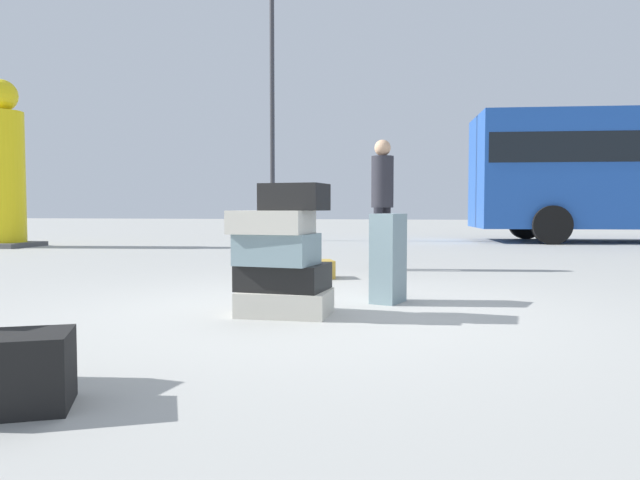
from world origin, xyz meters
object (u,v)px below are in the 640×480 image
(suitcase_tan_foreground_near, at_px, (310,269))
(suitcase_slate_behind_tower, at_px, (388,258))
(yellow_dummy_statue, at_px, (3,173))
(person_bearded_onlooker, at_px, (382,192))
(lamp_post, at_px, (272,62))
(suitcase_tower, at_px, (282,259))
(suitcase_black_right_side, at_px, (3,373))

(suitcase_tan_foreground_near, bearing_deg, suitcase_slate_behind_tower, -79.41)
(suitcase_tan_foreground_near, xyz_separation_m, yellow_dummy_statue, (-7.65, 4.47, 1.48))
(suitcase_tan_foreground_near, height_order, person_bearded_onlooker, person_bearded_onlooker)
(lamp_post, bearing_deg, person_bearded_onlooker, -63.66)
(person_bearded_onlooker, bearing_deg, lamp_post, -128.22)
(suitcase_tan_foreground_near, bearing_deg, lamp_post, 86.72)
(suitcase_slate_behind_tower, bearing_deg, person_bearded_onlooker, 114.80)
(yellow_dummy_statue, bearing_deg, suitcase_tower, -41.14)
(suitcase_tan_foreground_near, height_order, lamp_post, lamp_post)
(suitcase_black_right_side, height_order, suitcase_slate_behind_tower, suitcase_slate_behind_tower)
(suitcase_black_right_side, distance_m, person_bearded_onlooker, 6.12)
(suitcase_slate_behind_tower, height_order, yellow_dummy_statue, yellow_dummy_statue)
(suitcase_black_right_side, height_order, person_bearded_onlooker, person_bearded_onlooker)
(yellow_dummy_statue, height_order, lamp_post, lamp_post)
(suitcase_black_right_side, relative_size, yellow_dummy_statue, 0.15)
(suitcase_tower, bearing_deg, lamp_post, 105.57)
(lamp_post, bearing_deg, suitcase_slate_behind_tower, -69.17)
(person_bearded_onlooker, relative_size, yellow_dummy_statue, 0.49)
(suitcase_slate_behind_tower, distance_m, yellow_dummy_statue, 10.72)
(suitcase_tan_foreground_near, bearing_deg, suitcase_black_right_side, -115.03)
(lamp_post, bearing_deg, suitcase_tower, -74.43)
(suitcase_slate_behind_tower, bearing_deg, suitcase_tower, -115.54)
(person_bearded_onlooker, bearing_deg, suitcase_tan_foreground_near, -8.21)
(suitcase_slate_behind_tower, distance_m, lamp_post, 11.14)
(suitcase_tan_foreground_near, distance_m, yellow_dummy_statue, 8.98)
(suitcase_tower, relative_size, suitcase_slate_behind_tower, 1.30)
(yellow_dummy_statue, bearing_deg, suitcase_slate_behind_tower, -35.26)
(suitcase_tan_foreground_near, bearing_deg, yellow_dummy_statue, 128.20)
(person_bearded_onlooker, relative_size, lamp_post, 0.25)
(suitcase_tan_foreground_near, height_order, yellow_dummy_statue, yellow_dummy_statue)
(yellow_dummy_statue, bearing_deg, suitcase_black_right_side, -51.66)
(suitcase_tower, relative_size, person_bearded_onlooker, 0.58)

